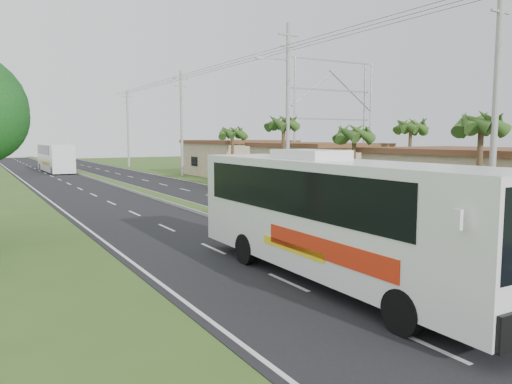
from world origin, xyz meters
TOP-DOWN VIEW (x-y plane):
  - ground at (0.00, 0.00)m, footprint 180.00×180.00m
  - road_asphalt at (0.00, 20.00)m, footprint 14.00×160.00m
  - median_strip at (0.00, 20.00)m, footprint 1.20×160.00m
  - lane_edge_left at (-6.70, 20.00)m, footprint 0.12×160.00m
  - lane_edge_right at (6.70, 20.00)m, footprint 0.12×160.00m
  - shop_near at (14.00, 6.00)m, footprint 8.60×12.60m
  - shop_mid at (14.00, 22.00)m, footprint 7.60×10.60m
  - shop_far at (14.00, 36.00)m, footprint 8.60×11.60m
  - palm_verge_a at (9.00, 3.00)m, footprint 2.40×2.40m
  - palm_verge_b at (9.40, 12.00)m, footprint 2.40×2.40m
  - palm_verge_c at (8.80, 19.00)m, footprint 2.40×2.40m
  - palm_verge_d at (9.30, 28.00)m, footprint 2.40×2.40m
  - palm_behind_shop at (17.50, 15.00)m, footprint 2.40×2.40m
  - utility_pole_a at (8.50, 2.00)m, footprint 1.60×0.28m
  - utility_pole_b at (8.47, 18.00)m, footprint 3.20×0.28m
  - utility_pole_c at (8.50, 38.00)m, footprint 1.60×0.28m
  - utility_pole_d at (8.50, 58.00)m, footprint 1.60×0.28m
  - billboard_lattice at (22.00, 30.00)m, footprint 10.18×1.18m
  - coach_bus_main at (-2.41, -0.61)m, footprint 2.55×11.71m
  - coach_bus_far at (-2.12, 51.65)m, footprint 2.61×11.24m
  - motorcyclist at (0.28, 8.04)m, footprint 1.78×0.63m

SIDE VIEW (x-z plane):
  - ground at x=0.00m, z-range 0.00..0.00m
  - lane_edge_left at x=-6.70m, z-range 0.00..0.00m
  - lane_edge_right at x=6.70m, z-range 0.00..0.00m
  - road_asphalt at x=0.00m, z-range 0.00..0.02m
  - median_strip at x=0.00m, z-range 0.01..0.20m
  - motorcyclist at x=0.28m, z-range -0.32..1.99m
  - shop_near at x=14.00m, z-range 0.02..3.54m
  - coach_bus_far at x=-2.12m, z-range 0.22..3.49m
  - shop_mid at x=14.00m, z-range 0.02..3.69m
  - shop_far at x=14.00m, z-range 0.02..3.84m
  - coach_bus_main at x=-2.41m, z-range 0.19..3.97m
  - palm_verge_b at x=9.40m, z-range 1.83..6.88m
  - palm_verge_d at x=9.30m, z-range 1.92..7.17m
  - palm_verge_a at x=9.00m, z-range 2.02..7.47m
  - palm_behind_shop at x=17.50m, z-range 2.11..7.76m
  - palm_verge_c at x=8.80m, z-range 2.20..8.05m
  - utility_pole_d at x=8.50m, z-range 0.17..10.67m
  - utility_pole_a at x=8.50m, z-range 0.17..11.17m
  - utility_pole_c at x=8.50m, z-range 0.17..11.17m
  - utility_pole_b at x=8.47m, z-range 0.26..12.26m
  - billboard_lattice at x=22.00m, z-range 0.79..12.86m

